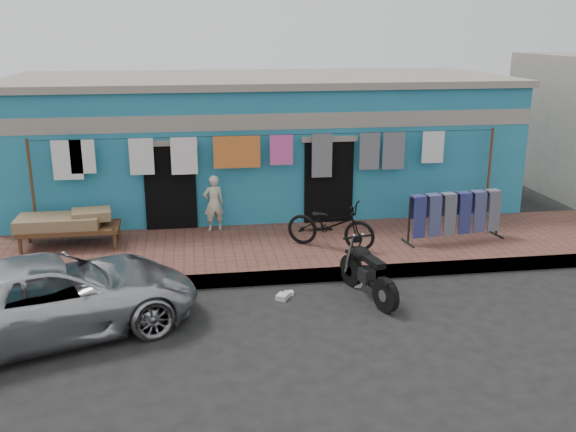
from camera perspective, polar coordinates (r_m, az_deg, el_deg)
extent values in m
plane|color=black|center=(10.41, 1.68, -9.17)|extent=(80.00, 80.00, 0.00)
cube|color=brown|center=(13.11, -0.66, -3.09)|extent=(28.00, 3.00, 0.25)
cube|color=gray|center=(11.76, 0.33, -5.41)|extent=(28.00, 0.10, 0.25)
cube|color=teal|center=(16.59, -2.62, 6.29)|extent=(12.00, 5.00, 3.20)
cube|color=#9E9384|center=(14.04, -1.59, 8.41)|extent=(12.00, 0.14, 0.35)
cube|color=#9E9384|center=(16.38, -2.69, 12.09)|extent=(12.20, 5.20, 0.16)
cube|color=black|center=(14.15, -10.38, 2.02)|extent=(1.10, 0.10, 2.10)
cube|color=black|center=(14.46, 3.62, 2.56)|extent=(1.10, 0.10, 2.10)
cylinder|color=brown|center=(14.25, -21.78, 2.24)|extent=(0.06, 0.06, 2.10)
cylinder|color=brown|center=(15.40, 17.43, 3.64)|extent=(0.06, 0.06, 2.10)
cylinder|color=black|center=(13.78, -1.42, 7.21)|extent=(10.00, 0.01, 0.01)
cube|color=silver|center=(13.97, -19.03, 4.72)|extent=(0.60, 0.02, 0.83)
cube|color=silver|center=(13.91, -17.79, 5.04)|extent=(0.50, 0.02, 0.71)
cube|color=silver|center=(13.77, -12.89, 5.17)|extent=(0.50, 0.02, 0.77)
cube|color=silver|center=(13.74, -9.22, 5.29)|extent=(0.55, 0.02, 0.79)
cube|color=#CC4C26|center=(13.76, -4.57, 5.69)|extent=(1.00, 0.02, 0.69)
cube|color=#D74F9D|center=(13.86, -0.59, 5.89)|extent=(0.50, 0.02, 0.65)
cube|color=slate|center=(14.04, 3.04, 5.37)|extent=(0.45, 0.02, 0.96)
cube|color=slate|center=(14.27, 7.27, 5.73)|extent=(0.45, 0.02, 0.82)
cube|color=slate|center=(14.43, 9.37, 5.74)|extent=(0.50, 0.02, 0.83)
cube|color=silver|center=(14.73, 12.77, 5.99)|extent=(0.50, 0.02, 0.71)
imported|color=#B9B9BE|center=(10.33, -20.16, -6.66)|extent=(4.83, 3.39, 1.24)
imported|color=beige|center=(13.93, -6.63, 1.15)|extent=(0.50, 0.39, 1.22)
imported|color=black|center=(12.78, 3.82, -0.30)|extent=(1.88, 1.45, 1.17)
cube|color=silver|center=(11.29, 0.09, -6.88)|extent=(0.17, 0.13, 0.07)
cube|color=silver|center=(11.71, 6.27, -6.08)|extent=(0.17, 0.18, 0.07)
cube|color=silver|center=(11.12, -0.49, -7.18)|extent=(0.27, 0.28, 0.09)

